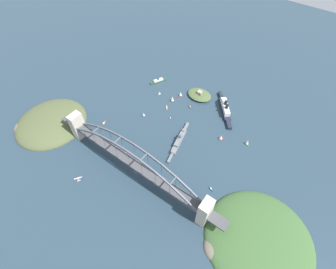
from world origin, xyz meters
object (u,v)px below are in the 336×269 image
Objects in this scene: small_boat_6 at (159,93)px; small_boat_7 at (211,189)px; small_boat_10 at (247,142)px; fort_island_mid_harbor at (199,95)px; small_boat_9 at (170,118)px; seaplane_taxiing_near_bridge at (78,179)px; small_boat_4 at (167,107)px; small_boat_2 at (221,137)px; small_boat_3 at (172,99)px; ocean_liner at (225,108)px; small_boat_5 at (104,123)px; small_boat_8 at (144,114)px; small_boat_1 at (190,107)px; small_boat_0 at (181,94)px; harbor_arch_bridge at (133,162)px; naval_cruiser at (179,141)px; harbor_ferry_steamer at (158,81)px.

small_boat_7 is at bearing -31.94° from small_boat_6.
fort_island_mid_harbor is at bearing 157.55° from small_boat_10.
small_boat_6 is 65.61m from small_boat_9.
small_boat_6 is (-19.00, 210.91, 1.09)m from seaplane_taxiing_near_bridge.
small_boat_9 reaches higher than small_boat_4.
small_boat_2 is 117.57m from small_boat_3.
small_boat_3 is (11.25, 210.96, 3.67)m from seaplane_taxiing_near_bridge.
ocean_liner is at bearing 113.31° from small_boat_2.
small_boat_5 is 1.55× the size of small_boat_8.
fort_island_mid_harbor is at bearing 80.00° from seaplane_taxiing_near_bridge.
small_boat_5 is (-93.48, -154.17, -3.15)m from fort_island_mid_harbor.
ocean_liner is 61.77m from small_boat_1.
small_boat_9 is at bearing -97.09° from fort_island_mid_harbor.
seaplane_taxiing_near_bridge is 176.54m from small_boat_9.
small_boat_1 reaches higher than small_boat_5.
small_boat_4 is (-1.88, -40.20, -4.61)m from small_boat_0.
small_boat_6 is (-32.77, 19.93, 2.42)m from small_boat_4.
small_boat_10 is (150.50, 11.03, 4.13)m from small_boat_4.
small_boat_3 is 62.58m from small_boat_8.
small_boat_4 is at bearing -92.68° from small_boat_0.
ocean_liner reaches higher than fort_island_mid_harbor.
harbor_arch_bridge is 172.58m from small_boat_6.
small_boat_0 is 34.02m from small_boat_1.
small_boat_2 is 1.13× the size of small_boat_7.
small_boat_6 is at bearing 148.06° from small_boat_7.
small_boat_5 is at bearing 116.78° from seaplane_taxiing_near_bridge.
small_boat_8 is (-20.07, -40.05, 3.13)m from small_boat_4.
naval_cruiser is 7.35× the size of small_boat_0.
small_boat_2 reaches higher than harbor_ferry_steamer.
harbor_arch_bridge reaches higher than small_boat_9.
small_boat_0 is 1.33× the size of small_boat_7.
ocean_liner is 55.98m from fort_island_mid_harbor.
small_boat_3 is (-33.08, -40.60, 1.78)m from fort_island_mid_harbor.
ocean_liner is (43.58, 189.23, -20.09)m from harbor_arch_bridge.
seaplane_taxiing_near_bridge reaches higher than small_boat_7.
small_boat_0 is 0.90× the size of small_boat_5.
small_boat_6 is at bearing 75.13° from small_boat_5.
harbor_ferry_steamer is 102.12m from small_boat_9.
harbor_ferry_steamer is at bearing 172.04° from small_boat_0.
small_boat_7 is at bearing -32.08° from small_boat_4.
seaplane_taxiing_near_bridge is at bearing -101.30° from small_boat_9.
small_boat_1 is 84.33m from small_boat_8.
small_boat_0 is (-60.10, 90.99, 2.04)m from naval_cruiser.
seaplane_taxiing_near_bridge is (-44.34, -251.56, -1.89)m from fort_island_mid_harbor.
small_boat_2 is at bearing -38.67° from fort_island_mid_harbor.
small_boat_4 is at bearing -116.78° from fort_island_mid_harbor.
small_boat_8 is (-52.51, -65.93, 2.85)m from small_boat_1.
small_boat_8 reaches higher than small_boat_6.
small_boat_2 is 1.18× the size of small_boat_8.
small_boat_0 is (-28.69, -20.39, 1.40)m from fort_island_mid_harbor.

